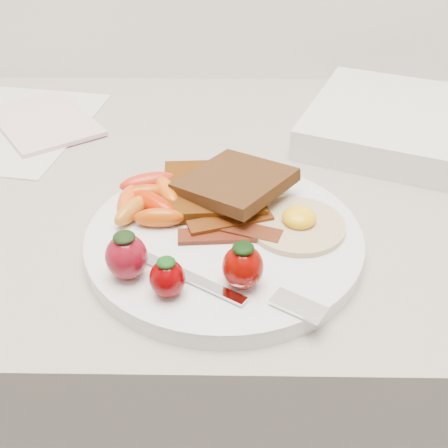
{
  "coord_description": "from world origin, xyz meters",
  "views": [
    {
      "loc": [
        0.02,
        1.12,
        1.25
      ],
      "look_at": [
        0.02,
        1.56,
        0.93
      ],
      "focal_mm": 45.0,
      "sensor_mm": 36.0,
      "label": 1
    }
  ],
  "objects": [
    {
      "name": "paper_sheet",
      "position": [
        -0.27,
        1.82,
        0.9
      ],
      "size": [
        0.23,
        0.28,
        0.0
      ],
      "primitive_type": "cube",
      "rotation": [
        0.0,
        0.0,
        -0.17
      ],
      "color": "silver",
      "rests_on": "counter"
    },
    {
      "name": "strawberries",
      "position": [
        -0.02,
        1.49,
        0.94
      ],
      "size": [
        0.14,
        0.06,
        0.05
      ],
      "color": "maroon",
      "rests_on": "plate"
    },
    {
      "name": "fork",
      "position": [
        0.03,
        1.47,
        0.92
      ],
      "size": [
        0.16,
        0.09,
        0.0
      ],
      "color": "silver",
      "rests_on": "plate"
    },
    {
      "name": "counter",
      "position": [
        0.0,
        1.7,
        0.45
      ],
      "size": [
        2.0,
        0.6,
        0.9
      ],
      "primitive_type": "cube",
      "color": "gray",
      "rests_on": "ground"
    },
    {
      "name": "baby_carrots",
      "position": [
        -0.06,
        1.6,
        0.93
      ],
      "size": [
        0.08,
        0.1,
        0.02
      ],
      "color": "#B84807",
      "rests_on": "plate"
    },
    {
      "name": "fried_egg",
      "position": [
        0.09,
        1.57,
        0.92
      ],
      "size": [
        0.13,
        0.13,
        0.02
      ],
      "color": "beige",
      "rests_on": "plate"
    },
    {
      "name": "toast_lower",
      "position": [
        0.01,
        1.62,
        0.93
      ],
      "size": [
        0.11,
        0.11,
        0.01
      ],
      "primitive_type": "cube",
      "rotation": [
        0.0,
        0.0,
        0.07
      ],
      "color": "#461F07",
      "rests_on": "plate"
    },
    {
      "name": "bacon_strips",
      "position": [
        0.02,
        1.56,
        0.92
      ],
      "size": [
        0.1,
        0.06,
        0.01
      ],
      "color": "black",
      "rests_on": "plate"
    },
    {
      "name": "toast_upper",
      "position": [
        0.03,
        1.62,
        0.94
      ],
      "size": [
        0.14,
        0.14,
        0.02
      ],
      "primitive_type": "cube",
      "rotation": [
        0.0,
        -0.1,
        -0.67
      ],
      "color": "black",
      "rests_on": "toast_lower"
    },
    {
      "name": "notepad",
      "position": [
        -0.23,
        1.83,
        0.91
      ],
      "size": [
        0.19,
        0.2,
        0.01
      ],
      "primitive_type": "cube",
      "rotation": [
        0.0,
        0.0,
        0.61
      ],
      "color": "beige",
      "rests_on": "paper_sheet"
    },
    {
      "name": "plate",
      "position": [
        0.02,
        1.56,
        0.91
      ],
      "size": [
        0.27,
        0.27,
        0.02
      ],
      "primitive_type": "cylinder",
      "color": "white",
      "rests_on": "counter"
    },
    {
      "name": "appliance",
      "position": [
        0.28,
        1.78,
        0.92
      ],
      "size": [
        0.36,
        0.33,
        0.04
      ],
      "primitive_type": "cube",
      "rotation": [
        0.0,
        0.0,
        -0.39
      ],
      "color": "silver",
      "rests_on": "counter"
    }
  ]
}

